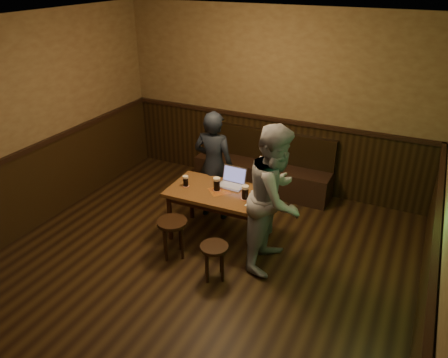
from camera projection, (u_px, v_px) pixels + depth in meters
room at (183, 189)px, 4.58m from camera, size 5.04×6.04×2.84m
bench at (263, 171)px, 7.03m from camera, size 2.20×0.50×0.95m
pub_table at (219, 197)px, 5.63m from camera, size 1.33×0.79×0.71m
stool_left at (172, 228)px, 5.36m from camera, size 0.42×0.42×0.50m
stool_right at (214, 252)px, 5.00m from camera, size 0.39×0.39×0.44m
pint_left at (186, 181)px, 5.68m from camera, size 0.09×0.09×0.15m
pint_mid at (217, 184)px, 5.57m from camera, size 0.12×0.12×0.18m
pint_right at (245, 192)px, 5.37m from camera, size 0.12×0.12×0.18m
laptop at (232, 181)px, 5.71m from camera, size 0.34×0.28×0.24m
menu at (255, 205)px, 5.25m from camera, size 0.24×0.18×0.00m
person_suit at (214, 166)px, 6.07m from camera, size 0.60×0.42×1.58m
person_grey at (275, 198)px, 5.04m from camera, size 0.67×0.87×1.78m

